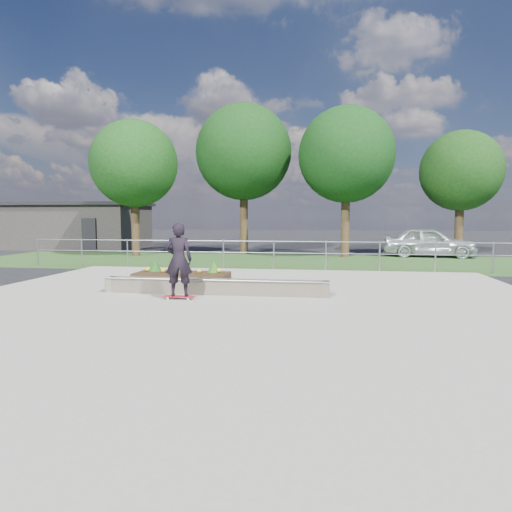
{
  "coord_description": "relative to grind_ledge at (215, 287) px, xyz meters",
  "views": [
    {
      "loc": [
        1.93,
        -10.04,
        2.12
      ],
      "look_at": [
        0.2,
        1.5,
        1.1
      ],
      "focal_mm": 32.0,
      "sensor_mm": 36.0,
      "label": 1
    }
  ],
  "objects": [
    {
      "name": "skateboarder",
      "position": [
        -0.7,
        -0.86,
        0.78
      ],
      "size": [
        0.8,
        0.54,
        1.9
      ],
      "color": "silver",
      "rests_on": "concrete_slab"
    },
    {
      "name": "grind_ledge",
      "position": [
        0.0,
        0.0,
        0.0
      ],
      "size": [
        6.0,
        0.44,
        0.43
      ],
      "color": "brown",
      "rests_on": "concrete_slab"
    },
    {
      "name": "building",
      "position": [
        -13.08,
        16.39,
        1.25
      ],
      "size": [
        8.4,
        5.4,
        3.0
      ],
      "color": "#292624",
      "rests_on": "ground"
    },
    {
      "name": "tree_mid_left",
      "position": [
        -1.58,
        13.39,
        5.34
      ],
      "size": [
        5.25,
        5.25,
        8.25
      ],
      "color": "#302113",
      "rests_on": "ground"
    },
    {
      "name": "fence",
      "position": [
        0.92,
        5.89,
        0.51
      ],
      "size": [
        20.06,
        0.06,
        1.2
      ],
      "color": "gray",
      "rests_on": "ground"
    },
    {
      "name": "parked_car",
      "position": [
        8.24,
        13.02,
        0.52
      ],
      "size": [
        4.79,
        2.44,
        1.56
      ],
      "primitive_type": "imported",
      "rotation": [
        0.0,
        0.0,
        1.44
      ],
      "color": "#B5BBBF",
      "rests_on": "ground"
    },
    {
      "name": "tree_far_right",
      "position": [
        9.92,
        13.89,
        4.21
      ],
      "size": [
        4.2,
        4.2,
        6.6
      ],
      "color": "#2E2112",
      "rests_on": "ground"
    },
    {
      "name": "concrete_slab",
      "position": [
        0.92,
        -1.61,
        -0.23
      ],
      "size": [
        15.0,
        15.0,
        0.06
      ],
      "primitive_type": "cube",
      "color": "gray",
      "rests_on": "ground"
    },
    {
      "name": "grass_verge",
      "position": [
        0.92,
        9.39,
        -0.25
      ],
      "size": [
        30.0,
        8.0,
        0.02
      ],
      "primitive_type": "cube",
      "color": "#25461C",
      "rests_on": "ground"
    },
    {
      "name": "tree_mid_right",
      "position": [
        3.92,
        12.39,
        4.97
      ],
      "size": [
        4.9,
        4.9,
        7.7
      ],
      "color": "#352415",
      "rests_on": "ground"
    },
    {
      "name": "ground",
      "position": [
        0.92,
        -1.61,
        -0.26
      ],
      "size": [
        120.0,
        120.0,
        0.0
      ],
      "primitive_type": "plane",
      "color": "black",
      "rests_on": "ground"
    },
    {
      "name": "planter_bed",
      "position": [
        -1.67,
        2.47,
        -0.02
      ],
      "size": [
        3.0,
        1.2,
        0.61
      ],
      "color": "black",
      "rests_on": "concrete_slab"
    },
    {
      "name": "tree_far_left",
      "position": [
        -7.08,
        11.39,
        4.59
      ],
      "size": [
        4.55,
        4.55,
        7.15
      ],
      "color": "#312113",
      "rests_on": "ground"
    }
  ]
}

